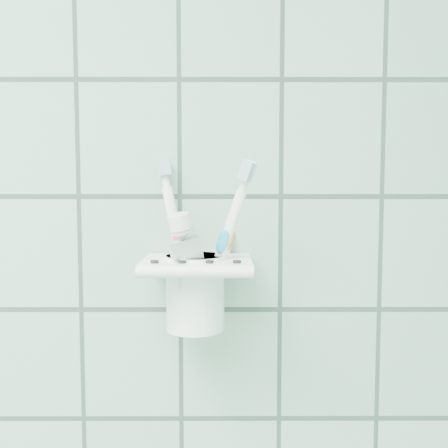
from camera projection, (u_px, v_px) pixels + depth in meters
name	position (u px, v px, depth m)	size (l,w,h in m)	color
holder_bracket	(197.00, 266.00, 0.56)	(0.12, 0.10, 0.04)	white
cup	(195.00, 289.00, 0.57)	(0.07, 0.07, 0.09)	white
toothbrush_pink	(193.00, 237.00, 0.56)	(0.05, 0.05, 0.20)	white
toothbrush_blue	(204.00, 236.00, 0.57)	(0.06, 0.08, 0.19)	white
toothbrush_orange	(198.00, 236.00, 0.57)	(0.07, 0.04, 0.19)	white
toothpaste_tube	(202.00, 259.00, 0.56)	(0.05, 0.04, 0.14)	silver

